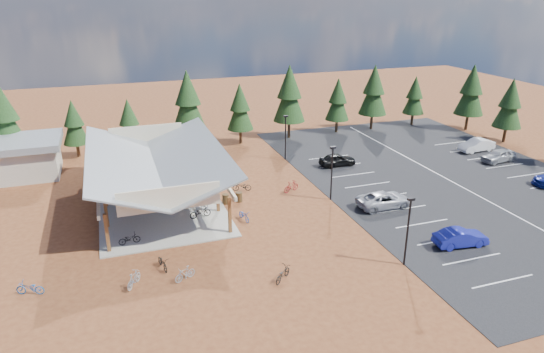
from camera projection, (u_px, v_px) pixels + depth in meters
The scene contains 42 objects.
ground at pixel (288, 216), 41.46m from camera, with size 140.00×140.00×0.00m, color #5C2D18.
asphalt_lot at pixel (446, 178), 49.70m from camera, with size 27.00×44.00×0.04m, color black.
concrete_pad at pixel (159, 200), 44.59m from camera, with size 10.60×18.60×0.10m, color gray.
bike_pavilion at pixel (156, 161), 43.23m from camera, with size 11.65×19.40×4.97m.
outbuilding at pixel (5, 159), 49.35m from camera, with size 11.00×7.00×3.90m.
lamp_post_0 at pixel (408, 227), 33.08m from camera, with size 0.50×0.25×5.14m.
lamp_post_1 at pixel (332, 169), 43.67m from camera, with size 0.50×0.25×5.14m.
lamp_post_2 at pixel (286, 134), 54.26m from camera, with size 0.50×0.25×5.14m.
trash_bin_0 at pixel (239, 197), 44.17m from camera, with size 0.60×0.60×0.90m, color #3D2C15.
trash_bin_1 at pixel (226, 199), 43.76m from camera, with size 0.60×0.60×0.90m, color #3D2C15.
pine_0 at pixel (4, 116), 51.33m from camera, with size 3.95×3.95×9.19m.
pine_1 at pixel (74, 123), 54.79m from camera, with size 2.87×2.87×6.68m.
pine_2 at pixel (129, 122), 55.09m from camera, with size 2.89×2.89×6.73m.
pine_3 at pixel (188, 100), 58.14m from camera, with size 4.01×4.01×9.35m.
pine_4 at pixel (240, 107), 59.58m from camera, with size 3.25×3.25×7.56m.
pine_5 at pixel (289, 94), 61.39m from camera, with size 4.06×4.06×9.46m.
pine_6 at pixel (338, 100), 64.27m from camera, with size 3.16×3.16×7.36m.
pine_7 at pixel (374, 90), 65.52m from camera, with size 3.81×3.81×8.88m.
pine_8 at pixel (415, 95), 68.04m from camera, with size 2.99×2.99×6.96m.
pine_12 at pixel (510, 104), 59.95m from camera, with size 3.48×3.48×8.10m.
pine_13 at pixel (471, 90), 65.20m from camera, with size 3.86×3.86×8.98m.
bike_0 at pixel (129, 239), 36.60m from camera, with size 0.56×1.61×0.85m, color black.
bike_1 at pixel (132, 207), 41.93m from camera, with size 0.43×1.52×0.91m, color gray.
bike_2 at pixel (142, 182), 47.13m from camera, with size 0.66×1.89×0.99m, color #151D95.
bike_3 at pixel (145, 177), 48.37m from camera, with size 0.52×1.83×1.10m, color maroon.
bike_4 at pixel (200, 212), 40.83m from camera, with size 0.64×1.84×0.97m, color black.
bike_5 at pixel (199, 205), 42.07m from camera, with size 0.48×1.70×1.02m, color #989CA1.
bike_6 at pixel (175, 181), 47.78m from camera, with size 0.54×1.56×0.82m, color navy.
bike_7 at pixel (172, 170), 50.36m from camera, with size 0.44×1.55×0.93m, color maroon.
bike_8 at pixel (163, 263), 33.52m from camera, with size 0.62×1.78×0.94m, color black.
bike_9 at pixel (134, 279), 31.51m from camera, with size 0.49×1.73×1.04m, color #909599.
bike_10 at pixel (30, 288), 30.64m from camera, with size 0.62×1.79×0.94m, color #114D9C.
bike_12 at pixel (283, 274), 32.16m from camera, with size 0.64×1.84×0.96m, color black.
bike_13 at pixel (185, 274), 32.18m from camera, with size 0.45×1.61×0.96m, color gray.
bike_14 at pixel (244, 215), 40.57m from camera, with size 0.59×1.71×0.90m, color #153C9C.
bike_15 at pixel (291, 186), 46.32m from camera, with size 0.51×1.79×1.07m, color maroon.
bike_16 at pixel (242, 186), 46.53m from camera, with size 0.62×1.78×0.94m, color black.
car_1 at pixel (461, 238), 36.38m from camera, with size 1.43×4.09×1.35m, color navy.
car_2 at pixel (384, 200), 42.91m from camera, with size 2.29×4.96×1.38m, color #A9AAB2.
car_4 at pixel (337, 160), 53.04m from camera, with size 1.61×4.01×1.37m, color black.
car_8 at pixel (499, 156), 54.24m from camera, with size 1.68×4.18×1.42m, color #97989F.
car_9 at pixel (476, 145), 57.79m from camera, with size 1.58×4.52×1.49m, color white.
Camera 1 is at (-13.41, -35.00, 18.10)m, focal length 32.00 mm.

